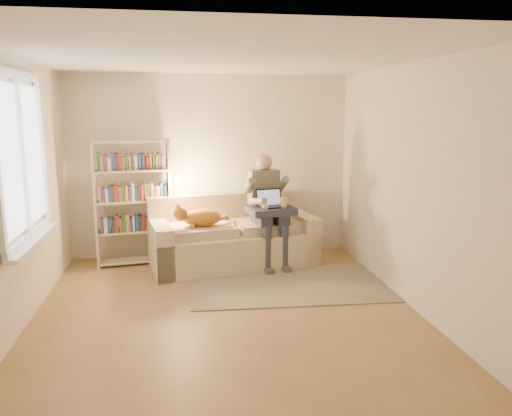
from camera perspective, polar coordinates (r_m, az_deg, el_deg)
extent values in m
plane|color=olive|center=(5.41, -3.38, -11.79)|extent=(4.50, 4.50, 0.00)
cube|color=white|center=(5.00, -3.74, 16.79)|extent=(4.00, 4.50, 0.02)
cube|color=silver|center=(5.25, -25.82, 1.20)|extent=(0.02, 4.50, 2.60)
cube|color=silver|center=(5.59, 17.33, 2.36)|extent=(0.02, 4.50, 2.60)
cube|color=silver|center=(7.27, -5.22, 4.75)|extent=(4.00, 0.02, 2.60)
cube|color=silver|center=(2.86, 0.70, -5.23)|extent=(4.00, 0.02, 2.60)
plane|color=white|center=(5.39, -25.22, 5.24)|extent=(0.00, 1.50, 1.50)
cube|color=white|center=(5.38, -25.83, 13.63)|extent=(0.05, 1.50, 0.08)
cube|color=white|center=(5.52, -24.45, -2.93)|extent=(0.05, 1.50, 0.08)
cube|color=white|center=(5.39, -25.12, 5.25)|extent=(0.04, 0.05, 1.50)
cube|color=white|center=(5.52, -24.00, -3.43)|extent=(0.12, 1.52, 0.04)
cube|color=beige|center=(6.90, -2.59, -4.61)|extent=(2.35, 1.35, 0.46)
cube|color=beige|center=(7.15, -3.48, -0.17)|extent=(2.22, 0.59, 0.48)
cube|color=beige|center=(6.68, -10.87, -4.45)|extent=(0.39, 1.02, 0.66)
cube|color=beige|center=(7.20, 5.05, -3.15)|extent=(0.39, 1.02, 0.66)
cube|color=#CBB894|center=(6.66, -6.61, -2.60)|extent=(1.04, 0.81, 0.13)
cube|color=#CBB894|center=(6.92, 1.48, -1.99)|extent=(1.04, 0.81, 0.13)
cube|color=#6A705B|center=(6.89, 0.88, 2.11)|extent=(0.44, 0.29, 0.56)
sphere|color=tan|center=(6.82, 0.95, 5.26)|extent=(0.22, 0.22, 0.22)
cube|color=#2F3543|center=(6.67, 0.64, -1.11)|extent=(0.24, 0.48, 0.17)
cube|color=#2F3543|center=(6.75, 2.58, -0.97)|extent=(0.24, 0.48, 0.17)
cylinder|color=#2F3543|center=(6.56, 1.27, -4.75)|extent=(0.12, 0.12, 0.62)
cylinder|color=#2F3543|center=(6.64, 3.24, -4.56)|extent=(0.12, 0.12, 0.62)
ellipsoid|color=orange|center=(6.59, -6.59, -1.17)|extent=(0.55, 0.35, 0.23)
sphere|color=orange|center=(6.47, -9.03, -0.74)|extent=(0.18, 0.18, 0.18)
cylinder|color=orange|center=(6.71, -4.45, -1.29)|extent=(0.25, 0.09, 0.07)
cube|color=#282D47|center=(6.67, 1.72, -0.23)|extent=(0.67, 0.58, 0.09)
cube|color=black|center=(6.62, 1.84, 0.18)|extent=(0.38, 0.30, 0.02)
cube|color=black|center=(6.71, 1.50, 1.25)|extent=(0.36, 0.14, 0.23)
plane|color=#8CA5CC|center=(6.71, 1.50, 1.25)|extent=(0.33, 0.15, 0.30)
cube|color=beige|center=(7.00, -17.91, 0.36)|extent=(0.07, 0.26, 1.72)
cube|color=beige|center=(7.03, -9.86, 0.79)|extent=(0.07, 0.26, 1.72)
cube|color=beige|center=(7.19, -13.57, -5.81)|extent=(1.05, 0.39, 0.03)
cube|color=beige|center=(7.08, -13.73, -2.57)|extent=(1.05, 0.39, 0.03)
cube|color=beige|center=(6.99, -13.88, 0.76)|extent=(1.05, 0.39, 0.03)
cube|color=beige|center=(6.93, -14.05, 4.17)|extent=(1.05, 0.39, 0.03)
cube|color=beige|center=(6.90, -14.20, 7.39)|extent=(1.05, 0.39, 0.03)
cube|color=#1E4C8C|center=(7.05, -13.77, -1.65)|extent=(0.89, 0.32, 0.20)
cube|color=#333338|center=(6.98, -13.93, 1.70)|extent=(0.89, 0.32, 0.20)
cube|color=#B2261E|center=(6.92, -14.09, 5.12)|extent=(0.89, 0.32, 0.20)
cylinder|color=silver|center=(7.02, -10.48, 1.21)|extent=(0.09, 0.09, 0.04)
cone|color=silver|center=(6.88, -9.23, 3.25)|extent=(0.13, 0.15, 0.14)
cube|color=gray|center=(6.20, 4.08, -8.65)|extent=(2.50, 1.55, 0.01)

